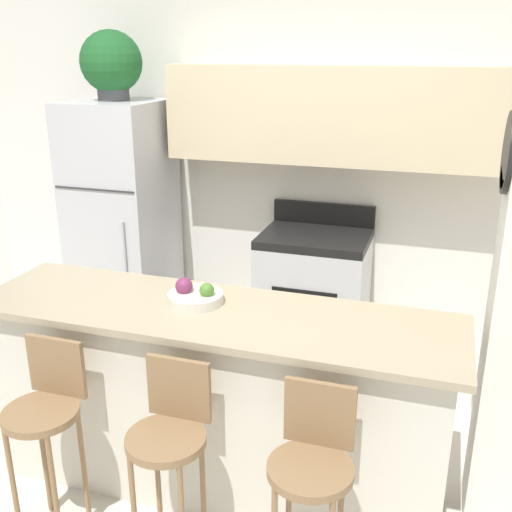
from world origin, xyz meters
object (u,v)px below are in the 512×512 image
object	(u,v)px
bar_stool_mid	(170,439)
potted_plant_on_fridge	(111,64)
trash_bin	(178,328)
refrigerator	(123,221)
bar_stool_right	(312,469)
bar_stool_left	(47,414)
fruit_bowl	(195,296)
stove_range	(313,293)

from	to	relation	value
bar_stool_mid	potted_plant_on_fridge	world-z (taller)	potted_plant_on_fridge
trash_bin	refrigerator	bearing A→B (deg)	155.11
refrigerator	bar_stool_right	bearing A→B (deg)	-45.98
refrigerator	bar_stool_mid	bearing A→B (deg)	-56.28
refrigerator	bar_stool_left	distance (m)	2.17
potted_plant_on_fridge	fruit_bowl	bearing A→B (deg)	-49.83
bar_stool_right	fruit_bowl	size ratio (longest dim) A/B	3.52
trash_bin	bar_stool_right	bearing A→B (deg)	-51.53
bar_stool_right	trash_bin	distance (m)	2.29
refrigerator	stove_range	bearing A→B (deg)	2.63
stove_range	bar_stool_right	xyz separation A→B (m)	(0.46, -2.09, 0.16)
fruit_bowl	trash_bin	xyz separation A→B (m)	(-0.68, 1.20, -0.83)
fruit_bowl	refrigerator	bearing A→B (deg)	130.17
bar_stool_left	potted_plant_on_fridge	world-z (taller)	potted_plant_on_fridge
potted_plant_on_fridge	fruit_bowl	size ratio (longest dim) A/B	1.80
refrigerator	bar_stool_left	size ratio (longest dim) A/B	1.91
fruit_bowl	bar_stool_right	bearing A→B (deg)	-37.86
bar_stool_right	fruit_bowl	distance (m)	1.00
bar_stool_left	bar_stool_right	xyz separation A→B (m)	(1.21, 0.00, 0.00)
refrigerator	bar_stool_mid	xyz separation A→B (m)	(1.35, -2.02, -0.28)
refrigerator	bar_stool_right	xyz separation A→B (m)	(1.95, -2.02, -0.28)
refrigerator	stove_range	distance (m)	1.55
fruit_bowl	bar_stool_mid	bearing A→B (deg)	-78.43
stove_range	bar_stool_mid	size ratio (longest dim) A/B	1.14
stove_range	bar_stool_left	distance (m)	2.22
bar_stool_mid	trash_bin	distance (m)	1.98
bar_stool_left	bar_stool_mid	size ratio (longest dim) A/B	1.00
fruit_bowl	bar_stool_left	bearing A→B (deg)	-131.25
potted_plant_on_fridge	trash_bin	size ratio (longest dim) A/B	1.27
bar_stool_left	bar_stool_right	bearing A→B (deg)	0.00
bar_stool_mid	bar_stool_right	xyz separation A→B (m)	(0.60, 0.00, 0.00)
fruit_bowl	stove_range	bearing A→B (deg)	80.40
potted_plant_on_fridge	fruit_bowl	distance (m)	2.17
bar_stool_mid	bar_stool_right	bearing A→B (deg)	0.00
bar_stool_right	bar_stool_left	bearing A→B (deg)	180.00
bar_stool_mid	fruit_bowl	world-z (taller)	fruit_bowl
fruit_bowl	potted_plant_on_fridge	bearing A→B (deg)	130.17
bar_stool_left	fruit_bowl	world-z (taller)	fruit_bowl
stove_range	bar_stool_right	world-z (taller)	stove_range
stove_range	refrigerator	bearing A→B (deg)	-177.37
bar_stool_left	bar_stool_mid	world-z (taller)	same
refrigerator	bar_stool_left	world-z (taller)	refrigerator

